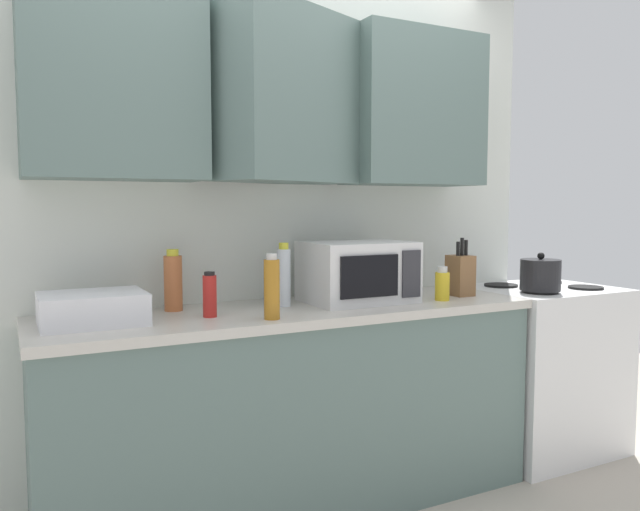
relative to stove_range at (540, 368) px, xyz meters
name	(u,v)px	position (x,y,z in m)	size (l,w,h in m)	color
wall_back_with_cabinets	(274,157)	(-1.48, 0.25, 1.12)	(3.06, 0.57, 2.60)	silver
counter_run	(295,407)	(-1.48, 0.02, 0.00)	(2.19, 0.63, 0.90)	slate
stove_range	(540,368)	(0.00, 0.00, 0.00)	(0.76, 0.64, 0.91)	silver
kettle	(540,275)	(-0.17, -0.14, 0.54)	(0.20, 0.20, 0.20)	black
microwave	(358,272)	(-1.15, 0.03, 0.59)	(0.48, 0.37, 0.28)	silver
dish_rack	(93,308)	(-2.32, 0.02, 0.51)	(0.38, 0.30, 0.12)	silver
knife_block	(460,275)	(-0.60, -0.03, 0.55)	(0.10, 0.12, 0.29)	brown
bottle_amber_vinegar	(272,288)	(-1.68, -0.19, 0.57)	(0.06, 0.06, 0.26)	#AD701E
bottle_red_sauce	(210,295)	(-1.89, -0.04, 0.54)	(0.06, 0.06, 0.18)	red
bottle_clear_tall	(284,276)	(-1.51, 0.07, 0.58)	(0.06, 0.06, 0.28)	silver
bottle_yellow_mustard	(442,285)	(-0.78, -0.11, 0.52)	(0.07, 0.07, 0.16)	gold
bottle_spice_jar	(173,282)	(-1.98, 0.18, 0.57)	(0.08, 0.08, 0.26)	#BC6638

